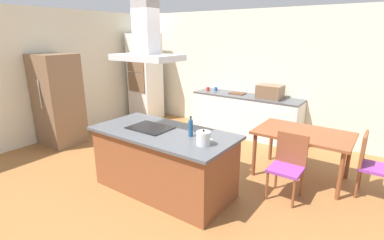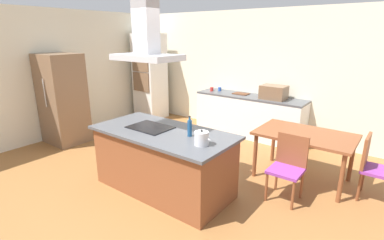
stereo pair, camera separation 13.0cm
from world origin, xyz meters
TOP-DOWN VIEW (x-y plane):
  - ground at (0.00, 1.50)m, footprint 16.00×16.00m
  - wall_back at (0.00, 3.25)m, footprint 7.20×0.10m
  - wall_left at (-3.45, 1.00)m, footprint 0.10×8.80m
  - kitchen_island at (0.00, 0.00)m, footprint 2.05×1.00m
  - cooktop at (-0.24, 0.00)m, footprint 0.60×0.44m
  - tea_kettle at (0.74, -0.10)m, footprint 0.23×0.17m
  - olive_oil_bottle at (0.43, 0.06)m, footprint 0.06×0.06m
  - back_counter at (-0.10, 2.88)m, footprint 2.40×0.62m
  - countertop_microwave at (0.43, 2.88)m, footprint 0.50×0.38m
  - coffee_mug_red at (-1.06, 2.84)m, footprint 0.08×0.08m
  - coffee_mug_blue at (-0.92, 2.96)m, footprint 0.08×0.08m
  - cutting_board at (-0.34, 2.93)m, footprint 0.34×0.24m
  - wall_oven_stack at (-2.90, 2.65)m, footprint 0.70×0.66m
  - refrigerator at (-2.98, 0.23)m, footprint 0.80×0.73m
  - dining_table at (1.49, 1.54)m, footprint 1.40×0.90m
  - chair_facing_island at (1.49, 0.87)m, footprint 0.42×0.42m
  - chair_at_right_end at (2.41, 1.54)m, footprint 0.42×0.42m
  - range_hood at (-0.24, 0.00)m, footprint 0.90×0.55m

SIDE VIEW (x-z plane):
  - ground at x=0.00m, z-range 0.00..0.00m
  - back_counter at x=-0.10m, z-range 0.00..0.90m
  - kitchen_island at x=0.00m, z-range 0.00..0.90m
  - chair_facing_island at x=1.49m, z-range 0.06..0.95m
  - chair_at_right_end at x=2.41m, z-range 0.06..0.95m
  - dining_table at x=1.49m, z-range 0.29..1.04m
  - cooktop at x=-0.24m, z-range 0.90..0.91m
  - cutting_board at x=-0.34m, z-range 0.90..0.92m
  - refrigerator at x=-2.98m, z-range 0.00..1.82m
  - coffee_mug_red at x=-1.06m, z-range 0.90..0.99m
  - coffee_mug_blue at x=-0.92m, z-range 0.90..0.99m
  - tea_kettle at x=0.74m, z-range 0.89..1.08m
  - olive_oil_bottle at x=0.43m, z-range 0.88..1.15m
  - countertop_microwave at x=0.43m, z-range 0.90..1.18m
  - wall_oven_stack at x=-2.90m, z-range 0.00..2.20m
  - wall_back at x=0.00m, z-range 0.00..2.70m
  - wall_left at x=-3.45m, z-range 0.00..2.70m
  - range_hood at x=-0.24m, z-range 1.71..2.49m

